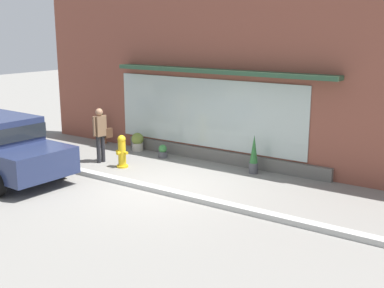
% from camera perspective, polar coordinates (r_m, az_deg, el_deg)
% --- Properties ---
extents(ground_plane, '(60.00, 60.00, 0.00)m').
position_cam_1_polar(ground_plane, '(12.24, -4.15, -5.15)').
color(ground_plane, gray).
extents(curb_strip, '(14.00, 0.24, 0.12)m').
position_cam_1_polar(curb_strip, '(12.07, -4.75, -5.13)').
color(curb_strip, '#B2B2AD').
rests_on(curb_strip, ground_plane).
extents(storefront, '(14.00, 0.81, 5.25)m').
position_cam_1_polar(storefront, '(14.29, 3.77, 8.06)').
color(storefront, brown).
rests_on(storefront, ground_plane).
extents(fire_hydrant, '(0.40, 0.36, 0.94)m').
position_cam_1_polar(fire_hydrant, '(14.04, -8.17, -0.88)').
color(fire_hydrant, gold).
rests_on(fire_hydrant, ground_plane).
extents(pedestrian_with_handbag, '(0.25, 0.64, 1.62)m').
position_cam_1_polar(pedestrian_with_handbag, '(14.57, -10.59, 1.46)').
color(pedestrian_with_handbag, '#232328').
rests_on(pedestrian_with_handbag, ground_plane).
extents(potted_plant_low_front, '(0.39, 0.39, 0.59)m').
position_cam_1_polar(potted_plant_low_front, '(15.91, -6.37, 0.29)').
color(potted_plant_low_front, '#B7B2A3').
rests_on(potted_plant_low_front, ground_plane).
extents(potted_plant_corner_tall, '(0.25, 0.25, 1.07)m').
position_cam_1_polar(potted_plant_corner_tall, '(13.41, 7.21, -1.28)').
color(potted_plant_corner_tall, '#4C4C51').
rests_on(potted_plant_corner_tall, ground_plane).
extents(potted_plant_window_left, '(0.26, 0.26, 1.26)m').
position_cam_1_polar(potted_plant_window_left, '(17.05, -10.40, 2.09)').
color(potted_plant_window_left, '#9E6042').
rests_on(potted_plant_window_left, ground_plane).
extents(potted_plant_doorstep, '(0.28, 0.28, 0.40)m').
position_cam_1_polar(potted_plant_doorstep, '(15.06, -3.42, -0.85)').
color(potted_plant_doorstep, '#4C4C51').
rests_on(potted_plant_doorstep, ground_plane).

